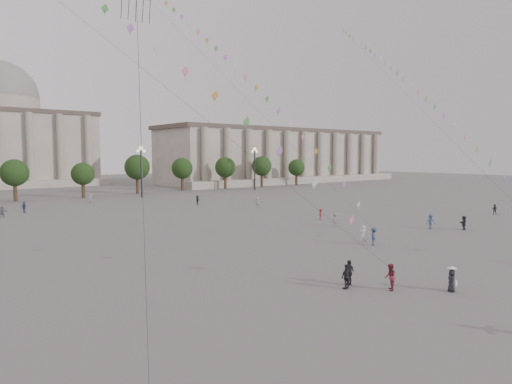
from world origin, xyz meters
TOP-DOWN VIEW (x-y plane):
  - ground at (0.00, 0.00)m, footprint 360.00×360.00m
  - hall_east at (75.00, 93.89)m, footprint 84.00×26.22m
  - hall_central at (0.00, 129.22)m, footprint 48.30×34.30m
  - tree_row at (0.00, 78.00)m, footprint 137.12×5.12m
  - lamp_post_mid_east at (15.00, 70.00)m, footprint 2.00×0.90m
  - lamp_post_far_east at (45.00, 70.00)m, footprint 2.00×0.90m
  - person_crowd_0 at (-9.76, 58.36)m, footprint 1.06×0.87m
  - person_crowd_3 at (27.14, 8.11)m, footprint 1.58×0.61m
  - person_crowd_4 at (2.89, 65.68)m, footprint 1.58×1.32m
  - person_crowd_6 at (17.35, 19.52)m, footprint 1.13×0.74m
  - person_crowd_7 at (22.99, 41.79)m, footprint 1.62×1.24m
  - person_crowd_8 at (20.13, 24.57)m, footprint 1.02×1.11m
  - person_crowd_9 at (17.08, 51.57)m, footprint 1.36×1.44m
  - person_crowd_12 at (-13.42, 54.41)m, footprint 1.55×0.92m
  - person_crowd_13 at (10.75, 10.08)m, footprint 0.81×0.83m
  - person_crowd_14 at (24.65, 10.92)m, footprint 1.33×1.11m
  - person_crowd_15 at (44.42, 12.11)m, footprint 0.81×0.90m
  - tourist_1 at (-2.34, 1.28)m, footprint 0.98×0.41m
  - tourist_4 at (-1.43, 1.80)m, footprint 1.06×0.57m
  - kite_flyer_0 at (-0.38, -0.75)m, footprint 1.09×1.06m
  - kite_flyer_1 at (11.21, 9.15)m, footprint 1.26×1.25m
  - hat_person at (2.53, -3.42)m, footprint 0.85×0.83m
  - dragon_kite at (-15.07, 5.14)m, footprint 4.10×7.24m
  - kite_train_mid at (7.45, 36.24)m, footprint 7.80×51.05m
  - kite_train_east at (32.60, 20.86)m, footprint 32.29×48.83m

SIDE VIEW (x-z plane):
  - ground at x=0.00m, z-range 0.00..0.00m
  - person_crowd_8 at x=20.13m, z-range 0.00..1.50m
  - person_crowd_15 at x=44.42m, z-range 0.00..1.52m
  - person_crowd_12 at x=-13.42m, z-range 0.00..1.60m
  - hat_person at x=2.53m, z-range -0.04..1.65m
  - person_crowd_9 at x=17.08m, z-range 0.00..1.63m
  - person_crowd_6 at x=17.35m, z-range 0.00..1.65m
  - person_crowd_3 at x=27.14m, z-range 0.00..1.67m
  - tourist_1 at x=-2.34m, z-range 0.00..1.68m
  - person_crowd_0 at x=-9.76m, z-range 0.00..1.69m
  - person_crowd_4 at x=2.89m, z-range 0.00..1.70m
  - person_crowd_7 at x=22.99m, z-range 0.00..1.71m
  - tourist_4 at x=-1.43m, z-range 0.00..1.72m
  - kite_flyer_1 at x=11.21m, z-range 0.00..1.75m
  - kite_flyer_0 at x=-0.38m, z-range 0.00..1.78m
  - person_crowd_14 at x=24.65m, z-range 0.00..1.79m
  - person_crowd_13 at x=10.75m, z-range 0.00..1.92m
  - tree_row at x=0.00m, z-range 1.39..9.39m
  - lamp_post_mid_east at x=15.00m, z-range 2.03..12.68m
  - lamp_post_far_east at x=45.00m, z-range 2.03..12.68m
  - hall_east at x=75.00m, z-range -0.17..17.03m
  - hall_central at x=0.00m, z-range -3.52..31.98m
  - dragon_kite at x=-15.07m, z-range 6.12..27.94m
  - kite_train_east at x=32.60m, z-range -14.61..53.96m
  - kite_train_mid at x=7.45m, z-range -8.90..59.31m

